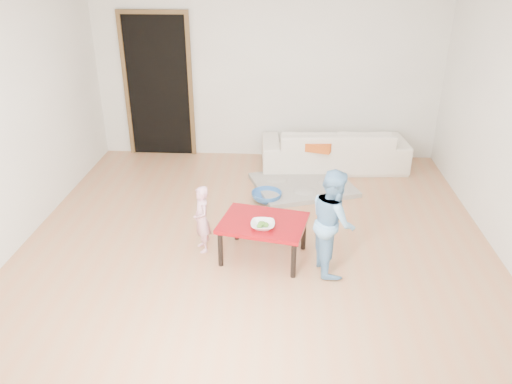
# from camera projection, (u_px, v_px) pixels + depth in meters

# --- Properties ---
(floor) EXTENTS (5.00, 5.00, 0.01)m
(floor) POSITION_uv_depth(u_px,v_px,m) (257.00, 237.00, 5.46)
(floor) COLOR #BD7C51
(floor) RESTS_ON ground
(back_wall) EXTENTS (5.00, 0.02, 2.60)m
(back_wall) POSITION_uv_depth(u_px,v_px,m) (267.00, 70.00, 7.14)
(back_wall) COLOR white
(back_wall) RESTS_ON floor
(left_wall) EXTENTS (0.02, 5.00, 2.60)m
(left_wall) POSITION_uv_depth(u_px,v_px,m) (11.00, 119.00, 5.03)
(left_wall) COLOR white
(left_wall) RESTS_ON floor
(doorway) EXTENTS (1.02, 0.08, 2.11)m
(doorway) POSITION_uv_depth(u_px,v_px,m) (159.00, 87.00, 7.33)
(doorway) COLOR brown
(doorway) RESTS_ON back_wall
(sofa) EXTENTS (2.09, 0.94, 0.59)m
(sofa) POSITION_uv_depth(u_px,v_px,m) (334.00, 148.00, 7.12)
(sofa) COLOR silver
(sofa) RESTS_ON floor
(cushion) EXTENTS (0.52, 0.49, 0.12)m
(cushion) POSITION_uv_depth(u_px,v_px,m) (317.00, 144.00, 6.82)
(cushion) COLOR #D35517
(cushion) RESTS_ON sofa
(red_table) EXTENTS (0.94, 0.78, 0.42)m
(red_table) POSITION_uv_depth(u_px,v_px,m) (263.00, 239.00, 5.03)
(red_table) COLOR maroon
(red_table) RESTS_ON floor
(bowl) EXTENTS (0.23, 0.23, 0.06)m
(bowl) POSITION_uv_depth(u_px,v_px,m) (263.00, 225.00, 4.81)
(bowl) COLOR white
(bowl) RESTS_ON red_table
(broccoli) EXTENTS (0.12, 0.12, 0.06)m
(broccoli) POSITION_uv_depth(u_px,v_px,m) (263.00, 225.00, 4.81)
(broccoli) COLOR #2D5919
(broccoli) RESTS_ON red_table
(child_pink) EXTENTS (0.27, 0.31, 0.72)m
(child_pink) POSITION_uv_depth(u_px,v_px,m) (202.00, 219.00, 5.09)
(child_pink) COLOR #DA6383
(child_pink) RESTS_ON floor
(child_blue) EXTENTS (0.49, 0.58, 1.05)m
(child_blue) POSITION_uv_depth(u_px,v_px,m) (333.00, 221.00, 4.71)
(child_blue) COLOR #61A7E0
(child_blue) RESTS_ON floor
(basin) EXTENTS (0.38, 0.38, 0.12)m
(basin) POSITION_uv_depth(u_px,v_px,m) (267.00, 196.00, 6.25)
(basin) COLOR #3069B6
(basin) RESTS_ON floor
(blanket) EXTENTS (1.49, 1.37, 0.06)m
(blanket) POSITION_uv_depth(u_px,v_px,m) (303.00, 185.00, 6.62)
(blanket) COLOR #9F988C
(blanket) RESTS_ON floor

